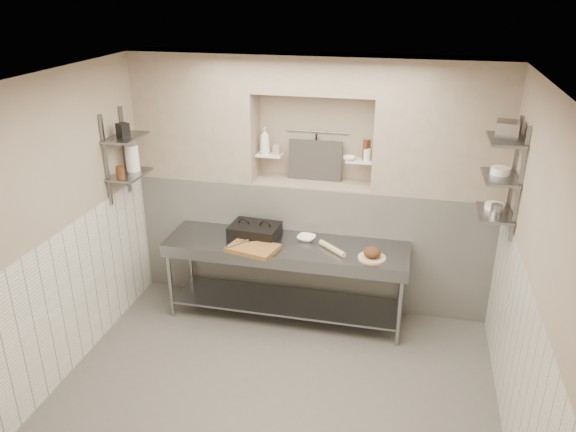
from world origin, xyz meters
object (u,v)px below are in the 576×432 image
(cutting_board, at_px, (253,248))
(jug_left, at_px, (132,158))
(rolling_pin, at_px, (332,248))
(mixing_bowl, at_px, (306,238))
(bread_loaf, at_px, (372,252))
(bowl_alcove, at_px, (349,158))
(prep_table, at_px, (286,266))
(bottle_soap, at_px, (265,141))
(panini_press, at_px, (255,231))

(cutting_board, xyz_separation_m, jug_left, (-1.36, 0.17, 0.83))
(cutting_board, relative_size, rolling_pin, 1.31)
(mixing_bowl, height_order, bread_loaf, bread_loaf)
(bread_loaf, relative_size, jug_left, 0.63)
(mixing_bowl, relative_size, bowl_alcove, 1.47)
(bread_loaf, bearing_deg, cutting_board, -175.94)
(rolling_pin, distance_m, bread_loaf, 0.43)
(bread_loaf, xyz_separation_m, bowl_alcove, (-0.35, 0.65, 0.76))
(mixing_bowl, distance_m, rolling_pin, 0.37)
(prep_table, bearing_deg, jug_left, -178.59)
(rolling_pin, height_order, bottle_soap, bottle_soap)
(bottle_soap, bearing_deg, bowl_alcove, -2.29)
(jug_left, bearing_deg, rolling_pin, -0.18)
(panini_press, height_order, bottle_soap, bottle_soap)
(jug_left, bearing_deg, cutting_board, -7.17)
(rolling_pin, relative_size, bread_loaf, 2.14)
(mixing_bowl, bearing_deg, cutting_board, -143.84)
(bowl_alcove, bearing_deg, rolling_pin, -96.91)
(bread_loaf, distance_m, bottle_soap, 1.71)
(bottle_soap, distance_m, bowl_alcove, 0.95)
(prep_table, height_order, cutting_board, cutting_board)
(rolling_pin, distance_m, bowl_alcove, 0.99)
(rolling_pin, bearing_deg, bread_loaf, -10.52)
(cutting_board, distance_m, bottle_soap, 1.22)
(panini_press, height_order, rolling_pin, panini_press)
(mixing_bowl, height_order, bowl_alcove, bowl_alcove)
(panini_press, height_order, jug_left, jug_left)
(prep_table, relative_size, jug_left, 9.27)
(cutting_board, height_order, bread_loaf, bread_loaf)
(prep_table, bearing_deg, bread_loaf, -7.72)
(rolling_pin, relative_size, jug_left, 1.35)
(bowl_alcove, bearing_deg, prep_table, -137.54)
(panini_press, relative_size, bowl_alcove, 4.12)
(prep_table, distance_m, cutting_board, 0.46)
(cutting_board, xyz_separation_m, bread_loaf, (1.22, 0.09, 0.05))
(jug_left, bearing_deg, bottle_soap, 25.08)
(prep_table, distance_m, rolling_pin, 0.58)
(mixing_bowl, xyz_separation_m, jug_left, (-1.85, -0.19, 0.83))
(cutting_board, height_order, jug_left, jug_left)
(panini_press, bearing_deg, bowl_alcove, 27.86)
(prep_table, height_order, bowl_alcove, bowl_alcove)
(panini_press, xyz_separation_m, bottle_soap, (0.01, 0.46, 0.89))
(bottle_soap, height_order, bowl_alcove, bottle_soap)
(rolling_pin, distance_m, bottle_soap, 1.42)
(panini_press, bearing_deg, bottle_soap, 93.23)
(rolling_pin, relative_size, bottle_soap, 1.28)
(bowl_alcove, bearing_deg, jug_left, -165.75)
(panini_press, distance_m, bread_loaf, 1.32)
(jug_left, bearing_deg, bowl_alcove, 14.25)
(prep_table, relative_size, bottle_soap, 8.76)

